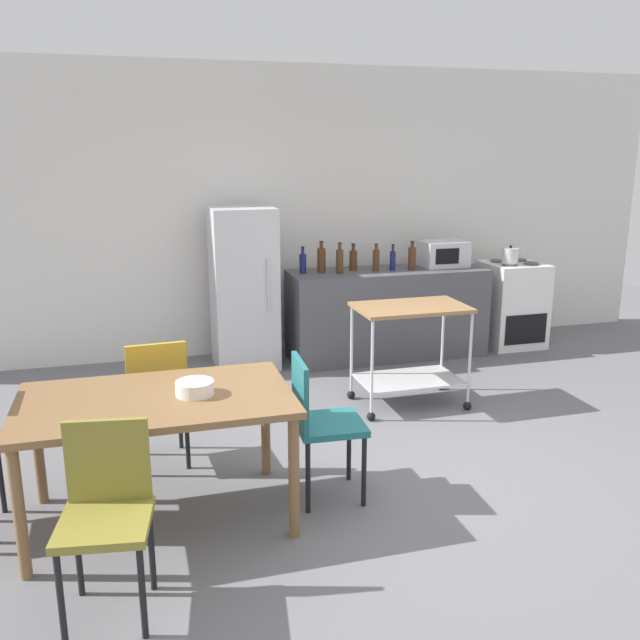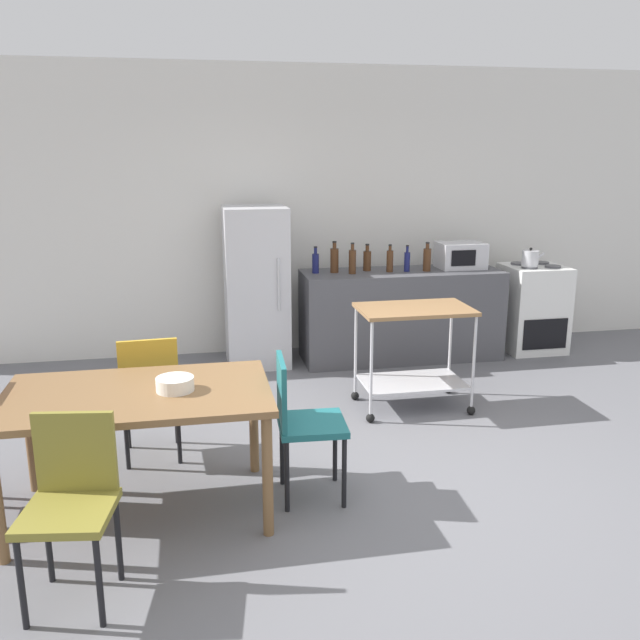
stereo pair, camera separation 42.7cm
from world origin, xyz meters
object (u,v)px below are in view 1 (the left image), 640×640
kitchen_cart (410,339)px  bottle_wine (321,260)px  chair_mustard (157,393)px  bottle_soda (376,260)px  stove_oven (512,304)px  bottle_sparkling_water (353,259)px  bottle_olive_oil (393,260)px  refrigerator (244,288)px  chair_teal (319,418)px  microwave (443,254)px  kettle (510,256)px  fruit_bowl (195,388)px  bottle_vinegar (340,261)px  dining_table (157,410)px  bottle_soy_sauce (303,263)px  chair_olive (106,506)px  bottle_hot_sauce (412,258)px

kitchen_cart → bottle_wine: (-0.36, 1.38, 0.46)m
chair_mustard → bottle_soda: (2.24, 1.91, 0.50)m
bottle_wine → stove_oven: bearing=-0.8°
bottle_sparkling_water → bottle_olive_oil: bottle_sparkling_water is taller
stove_oven → refrigerator: (-2.90, 0.08, 0.32)m
chair_teal → microwave: bearing=-35.0°
chair_teal → refrigerator: bearing=2.8°
kitchen_cart → kettle: size_ratio=3.80×
kettle → bottle_wine: bearing=176.4°
bottle_soda → fruit_bowl: bottle_soda is taller
stove_oven → bottle_olive_oil: size_ratio=3.51×
chair_mustard → microwave: microwave is taller
chair_teal → bottle_wine: 2.83m
stove_oven → bottle_wine: (-2.13, 0.03, 0.58)m
kitchen_cart → microwave: (0.96, 1.39, 0.46)m
bottle_vinegar → bottle_olive_oil: bottle_vinegar is taller
dining_table → bottle_soy_sauce: (1.53, 2.67, 0.33)m
kitchen_cart → dining_table: bearing=-148.3°
bottle_olive_oil → microwave: bottle_olive_oil is taller
chair_mustard → refrigerator: size_ratio=0.57×
chair_olive → bottle_soy_sauce: bearing=70.8°
fruit_bowl → kettle: (3.52, 2.57, 0.21)m
stove_oven → chair_olive: bearing=-140.7°
refrigerator → bottle_sparkling_water: 1.13m
stove_oven → microwave: size_ratio=2.00×
microwave → bottle_soy_sauce: bearing=-179.9°
chair_teal → kitchen_cart: (1.14, 1.29, 0.05)m
bottle_hot_sauce → microwave: size_ratio=0.63×
chair_teal → bottle_soda: 2.96m
bottle_olive_oil → microwave: 0.60m
chair_olive → bottle_sparkling_water: 4.18m
bottle_olive_oil → fruit_bowl: (-2.23, -2.62, -0.22)m
refrigerator → bottle_soy_sauce: size_ratio=5.92×
chair_mustard → microwave: size_ratio=1.93×
stove_oven → fruit_bowl: bearing=-143.8°
stove_oven → kitchen_cart: stove_oven is taller
chair_teal → bottle_vinegar: (0.94, 2.57, 0.51)m
bottle_wine → bottle_sparkling_water: size_ratio=1.15×
kettle → dining_table: bearing=-145.8°
chair_mustard → microwave: (3.01, 1.98, 0.51)m
bottle_vinegar → bottle_hot_sauce: 0.76m
bottle_sparkling_water → bottle_hot_sauce: bearing=-12.7°
dining_table → bottle_vinegar: 3.20m
chair_teal → kitchen_cart: 1.72m
chair_olive → kitchen_cart: 3.09m
bottle_soy_sauce → bottle_soda: bottle_soda is taller
bottle_olive_oil → bottle_soy_sauce: bearing=174.9°
chair_mustard → bottle_soy_sauce: bearing=-130.8°
bottle_wine → bottle_olive_oil: bearing=-5.9°
chair_olive → bottle_olive_oil: (2.70, 3.33, 0.49)m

